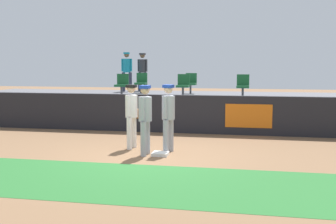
% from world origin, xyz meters
% --- Properties ---
extents(ground_plane, '(60.00, 60.00, 0.00)m').
position_xyz_m(ground_plane, '(0.00, 0.00, 0.00)').
color(ground_plane, brown).
extents(grass_foreground_strip, '(18.00, 2.80, 0.01)m').
position_xyz_m(grass_foreground_strip, '(0.00, -2.39, 0.00)').
color(grass_foreground_strip, '#26662B').
rests_on(grass_foreground_strip, ground_plane).
extents(first_base, '(0.40, 0.40, 0.08)m').
position_xyz_m(first_base, '(0.26, 0.07, 0.04)').
color(first_base, white).
rests_on(first_base, ground_plane).
extents(player_fielder_home, '(0.38, 0.54, 1.75)m').
position_xyz_m(player_fielder_home, '(-0.70, 0.84, 1.01)').
color(player_fielder_home, white).
rests_on(player_fielder_home, ground_plane).
extents(player_runner_visitor, '(0.36, 0.50, 1.78)m').
position_xyz_m(player_runner_visitor, '(-0.12, 0.05, 1.03)').
color(player_runner_visitor, '#9EA3AD').
rests_on(player_runner_visitor, ground_plane).
extents(player_coach_visitor, '(0.40, 0.49, 1.78)m').
position_xyz_m(player_coach_visitor, '(0.39, 0.50, 1.03)').
color(player_coach_visitor, '#9EA3AD').
rests_on(player_coach_visitor, ground_plane).
extents(field_wall, '(18.00, 0.26, 1.28)m').
position_xyz_m(field_wall, '(0.01, 3.70, 0.64)').
color(field_wall, black).
rests_on(field_wall, ground_plane).
extents(bleacher_platform, '(18.00, 4.80, 1.10)m').
position_xyz_m(bleacher_platform, '(0.00, 6.28, 0.55)').
color(bleacher_platform, '#59595E').
rests_on(bleacher_platform, ground_plane).
extents(seat_front_right, '(0.44, 0.44, 0.84)m').
position_xyz_m(seat_front_right, '(2.19, 5.15, 1.57)').
color(seat_front_right, '#4C4C51').
rests_on(seat_front_right, bleacher_platform).
extents(seat_front_left, '(0.45, 0.44, 0.84)m').
position_xyz_m(seat_front_left, '(-2.33, 5.15, 1.57)').
color(seat_front_left, '#4C4C51').
rests_on(seat_front_left, bleacher_platform).
extents(seat_back_center, '(0.45, 0.44, 0.84)m').
position_xyz_m(seat_back_center, '(0.05, 6.95, 1.57)').
color(seat_back_center, '#4C4C51').
rests_on(seat_back_center, bleacher_platform).
extents(seat_back_left, '(0.46, 0.44, 0.84)m').
position_xyz_m(seat_back_left, '(-2.05, 6.95, 1.57)').
color(seat_back_left, '#4C4C51').
rests_on(seat_back_left, bleacher_platform).
extents(seat_front_center, '(0.45, 0.44, 0.84)m').
position_xyz_m(seat_front_center, '(0.03, 5.15, 1.57)').
color(seat_front_center, '#4C4C51').
rests_on(seat_front_center, bleacher_platform).
extents(spectator_hooded, '(0.48, 0.35, 1.72)m').
position_xyz_m(spectator_hooded, '(-2.91, 7.69, 2.10)').
color(spectator_hooded, '#33384C').
rests_on(spectator_hooded, bleacher_platform).
extents(spectator_capped, '(0.47, 0.37, 1.69)m').
position_xyz_m(spectator_capped, '(-2.32, 8.17, 2.08)').
color(spectator_capped, '#33384C').
rests_on(spectator_capped, bleacher_platform).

